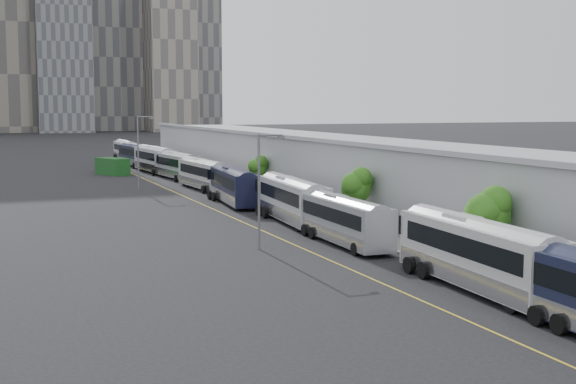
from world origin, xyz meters
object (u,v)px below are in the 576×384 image
bus_7 (177,168)px  suv (108,165)px  street_lamp_far (140,148)px  bus_5 (234,189)px  bus_6 (203,177)px  bus_3 (344,224)px  shipping_container (113,166)px  bus_10 (125,152)px  bus_8 (155,162)px  bus_9 (136,157)px  bus_2 (478,260)px  street_lamp_near (262,183)px  bus_4 (293,204)px

bus_7 → suv: bus_7 is taller
street_lamp_far → suv: street_lamp_far is taller
bus_7 → suv: 19.75m
suv → bus_7: bearing=-47.4°
bus_5 → bus_6: bearing=91.9°
bus_3 → bus_5: bearing=91.7°
bus_6 → shipping_container: 25.85m
bus_10 → suv: bus_10 is taller
bus_8 → shipping_container: bearing=-173.1°
bus_9 → shipping_container: bus_9 is taller
bus_7 → bus_2: bearing=-95.4°
bus_9 → bus_2: bearing=-94.7°
bus_6 → street_lamp_near: (-6.92, -41.43, 3.27)m
bus_9 → street_lamp_near: (-6.08, -81.48, 3.23)m
bus_7 → bus_8: (-0.70, 11.36, 0.13)m
bus_9 → bus_5: bearing=-95.4°
bus_8 → bus_9: bus_8 is taller
bus_5 → shipping_container: bearing=104.0°
bus_8 → street_lamp_far: size_ratio=1.55×
bus_5 → shipping_container: size_ratio=2.42×
bus_8 → bus_5: bearing=-95.1°
bus_3 → shipping_container: bearing=96.7°
bus_5 → street_lamp_far: bearing=116.1°
bus_4 → suv: (-6.54, 63.42, -0.80)m
street_lamp_far → shipping_container: bearing=89.3°
bus_3 → bus_10: size_ratio=0.98×
bus_3 → street_lamp_far: 44.14m
bus_10 → bus_2: bearing=-89.5°
bus_6 → street_lamp_near: street_lamp_near is taller
bus_10 → street_lamp_near: size_ratio=1.52×
bus_6 → bus_10: size_ratio=1.01×
bus_3 → bus_5: bus_5 is taller
bus_2 → bus_3: bearing=95.3°
bus_6 → shipping_container: bearing=102.9°
bus_5 → suv: bus_5 is taller
bus_2 → bus_5: (-1.01, 42.30, -0.10)m
bus_10 → bus_4: bearing=-89.7°
bus_9 → bus_10: 16.16m
bus_2 → bus_5: size_ratio=1.06×
bus_8 → bus_7: bearing=-91.1°
street_lamp_near → bus_3: bearing=-3.9°
bus_5 → street_lamp_far: (-6.58, 17.20, 3.58)m
bus_4 → bus_6: bus_4 is taller
suv → shipping_container: bearing=-71.5°
bus_3 → bus_5: 26.24m
bus_2 → bus_8: size_ratio=1.00×
bus_5 → bus_9: 55.66m
bus_2 → bus_4: bus_2 is taller
bus_9 → bus_10: size_ratio=1.04×
bus_5 → bus_9: bearing=95.1°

